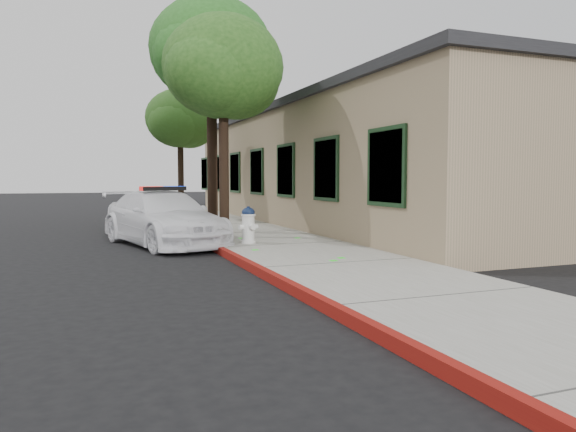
# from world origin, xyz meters

# --- Properties ---
(ground) EXTENTS (120.00, 120.00, 0.00)m
(ground) POSITION_xyz_m (0.00, 0.00, 0.00)
(ground) COLOR black
(ground) RESTS_ON ground
(sidewalk) EXTENTS (3.20, 60.00, 0.15)m
(sidewalk) POSITION_xyz_m (1.60, 3.00, 0.07)
(sidewalk) COLOR gray
(sidewalk) RESTS_ON ground
(red_curb) EXTENTS (0.14, 60.00, 0.16)m
(red_curb) POSITION_xyz_m (0.06, 3.00, 0.08)
(red_curb) COLOR maroon
(red_curb) RESTS_ON ground
(clapboard_building) EXTENTS (7.30, 20.89, 4.24)m
(clapboard_building) POSITION_xyz_m (6.69, 9.00, 2.13)
(clapboard_building) COLOR tan
(clapboard_building) RESTS_ON ground
(police_car) EXTENTS (3.11, 5.12, 1.51)m
(police_car) POSITION_xyz_m (-0.90, 5.02, 0.70)
(police_car) COLOR white
(police_car) RESTS_ON ground
(fire_hydrant) EXTENTS (0.51, 0.44, 0.88)m
(fire_hydrant) POSITION_xyz_m (0.89, 3.49, 0.59)
(fire_hydrant) COLOR silver
(fire_hydrant) RESTS_ON sidewalk
(street_tree_near) EXTENTS (3.22, 3.19, 5.82)m
(street_tree_near) POSITION_xyz_m (0.71, 5.07, 4.49)
(street_tree_near) COLOR black
(street_tree_near) RESTS_ON sidewalk
(street_tree_mid) EXTENTS (3.50, 3.64, 6.68)m
(street_tree_mid) POSITION_xyz_m (0.70, 6.48, 5.19)
(street_tree_mid) COLOR black
(street_tree_mid) RESTS_ON sidewalk
(street_tree_far) EXTENTS (2.69, 2.66, 4.94)m
(street_tree_far) POSITION_xyz_m (0.74, 11.76, 3.86)
(street_tree_far) COLOR black
(street_tree_far) RESTS_ON sidewalk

